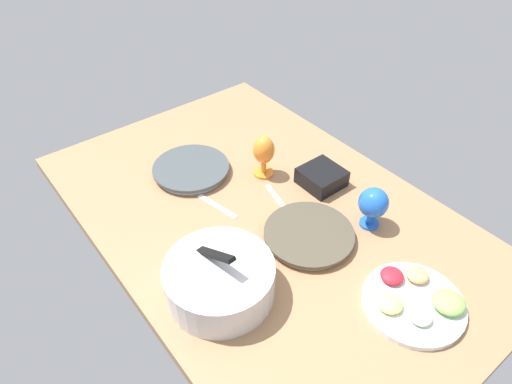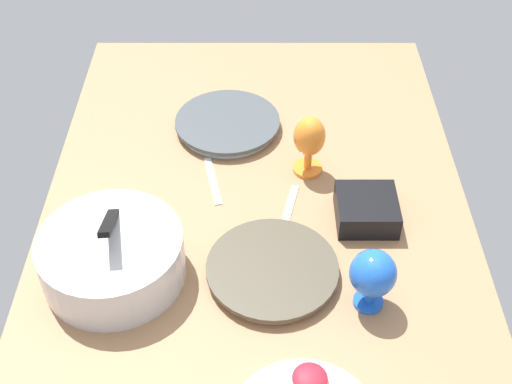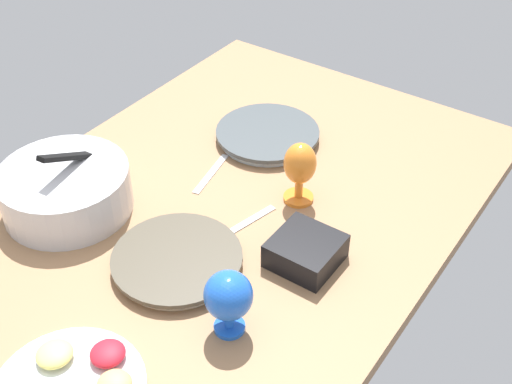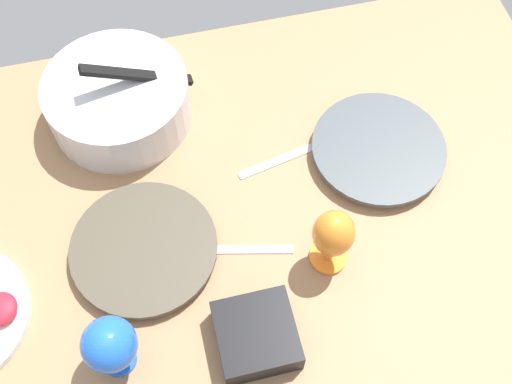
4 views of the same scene
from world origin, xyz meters
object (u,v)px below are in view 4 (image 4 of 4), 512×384
(dinner_plate_left, at_px, (144,249))
(mixing_bowl, at_px, (118,99))
(hurricane_glass_blue, at_px, (110,345))
(square_bowl_black, at_px, (256,335))
(dinner_plate_right, at_px, (378,150))
(hurricane_glass_orange, at_px, (333,236))

(dinner_plate_left, relative_size, mixing_bowl, 0.90)
(hurricane_glass_blue, relative_size, square_bowl_black, 1.04)
(mixing_bowl, bearing_deg, square_bowl_black, -73.25)
(dinner_plate_left, bearing_deg, mixing_bowl, 89.75)
(dinner_plate_right, distance_m, hurricane_glass_orange, 0.29)
(dinner_plate_right, xyz_separation_m, mixing_bowl, (-0.53, 0.23, 0.04))
(dinner_plate_left, relative_size, square_bowl_black, 2.04)
(mixing_bowl, distance_m, square_bowl_black, 0.60)
(dinner_plate_right, relative_size, hurricane_glass_orange, 1.75)
(dinner_plate_left, bearing_deg, square_bowl_black, -52.45)
(dinner_plate_left, bearing_deg, dinner_plate_right, 12.26)
(hurricane_glass_orange, height_order, hurricane_glass_blue, hurricane_glass_orange)
(dinner_plate_right, xyz_separation_m, hurricane_glass_orange, (-0.18, -0.21, 0.09))
(hurricane_glass_blue, bearing_deg, dinner_plate_right, 27.66)
(hurricane_glass_orange, distance_m, hurricane_glass_blue, 0.44)
(mixing_bowl, distance_m, hurricane_glass_blue, 0.56)
(dinner_plate_right, relative_size, hurricane_glass_blue, 1.94)
(hurricane_glass_orange, xyz_separation_m, square_bowl_black, (-0.18, -0.13, -0.07))
(dinner_plate_right, height_order, square_bowl_black, square_bowl_black)
(dinner_plate_left, xyz_separation_m, square_bowl_black, (0.17, -0.23, 0.02))
(hurricane_glass_orange, bearing_deg, dinner_plate_left, 164.57)
(hurricane_glass_orange, distance_m, square_bowl_black, 0.23)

